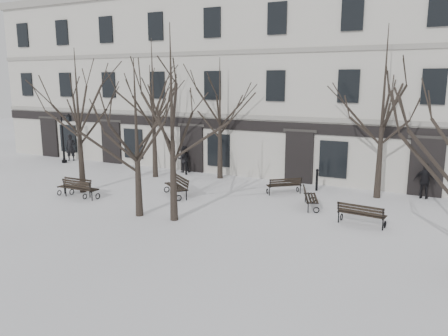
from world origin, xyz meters
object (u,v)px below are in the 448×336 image
Objects in this scene: tree_1 at (136,120)px; bench_2 at (361,214)px; bench_5 at (309,197)px; bench_1 at (80,188)px; bench_3 at (177,186)px; bench_0 at (75,187)px; bench_4 at (284,185)px; lamp_post at (65,135)px; tree_0 at (78,104)px; tree_2 at (171,100)px.

tree_1 is 3.46× the size of bench_2.
bench_5 is (-2.55, 1.58, -0.02)m from bench_2.
bench_1 is 0.98× the size of bench_3.
bench_0 is 10.52m from bench_4.
lamp_post reaches higher than bench_3.
bench_4 is (4.36, 6.23, -3.62)m from tree_1.
bench_0 is 1.04× the size of bench_4.
lamp_post reaches higher than bench_0.
bench_5 is 18.57m from lamp_post.
bench_0 is 0.96× the size of bench_5.
bench_4 is (9.50, 4.26, -4.06)m from tree_0.
bench_2 is at bearing 21.01° from tree_2.
bench_1 is at bearing -51.14° from tree_0.
tree_2 reaches higher than bench_5.
tree_1 is at bearing -47.30° from bench_3.
tree_0 reaches higher than bench_2.
tree_2 reaches higher than bench_1.
tree_1 is 9.86m from bench_2.
tree_2 is (1.66, 0.16, 0.82)m from tree_1.
bench_5 is 0.53× the size of lamp_post.
bench_2 is at bearing 6.10° from bench_0.
bench_5 is (11.01, 3.30, 0.00)m from bench_0.
tree_0 is 11.18m from bench_4.
bench_2 is 1.11× the size of bench_4.
tree_0 is 0.92× the size of tree_2.
bench_2 is 9.02m from bench_3.
bench_2 is at bearing 18.21° from tree_1.
tree_0 is at bearing -49.16° from bench_1.
bench_4 is at bearing 66.00° from tree_2.
lamp_post is (-11.80, 4.09, 1.48)m from bench_3.
bench_1 is (-4.35, 0.99, -3.59)m from tree_1.
bench_2 is 0.98× the size of bench_3.
bench_0 is at bearing 13.87° from bench_2.
lamp_post is at bearing 151.75° from tree_2.
bench_2 is (8.72, 2.87, -3.60)m from tree_1.
tree_0 is 3.73× the size of bench_3.
tree_1 is 3.37× the size of bench_3.
bench_3 is at bearing 25.67° from bench_0.
bench_3 is at bearing 120.52° from tree_2.
bench_3 reaches higher than bench_2.
bench_4 is (4.64, 2.78, -0.06)m from bench_3.
bench_2 is at bearing -169.84° from bench_1.
lamp_post is (-18.25, 3.10, 1.53)m from bench_5.
bench_3 is at bearing 16.98° from tree_0.
bench_0 is at bearing 171.42° from tree_2.
bench_3 reaches higher than bench_0.
tree_0 reaches higher than bench_4.
tree_1 is 6.15m from bench_0.
bench_0 is (0.29, -0.83, -4.05)m from tree_0.
bench_4 is at bearing -31.08° from bench_2.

